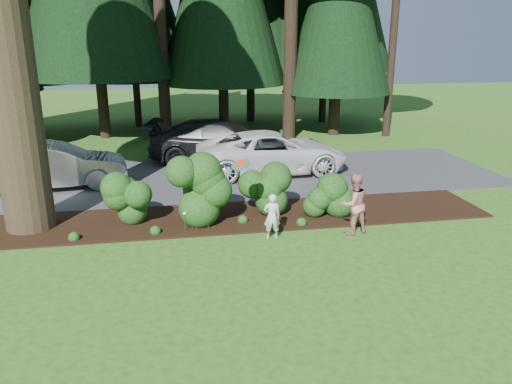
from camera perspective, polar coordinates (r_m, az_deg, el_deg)
ground at (r=10.99m, az=-4.39°, el=-9.04°), size 80.00×80.00×0.00m
mulch_bed at (r=13.96m, az=-5.76°, el=-3.04°), size 16.00×2.50×0.05m
driveway at (r=18.00m, az=-6.84°, el=1.61°), size 22.00×6.00×0.03m
shrub_row at (r=13.67m, az=-2.61°, el=0.06°), size 6.53×1.60×1.61m
lily_cluster at (r=12.98m, az=-6.84°, el=-2.47°), size 0.69×0.09×0.57m
car_silver_wagon at (r=17.78m, az=-21.92°, el=2.80°), size 4.67×2.04×1.49m
car_white_suv at (r=18.36m, az=1.89°, el=4.56°), size 5.65×2.84×1.53m
car_dark_suv at (r=19.93m, az=-3.90°, el=5.80°), size 6.19×3.56×1.69m
child at (r=12.45m, az=1.84°, el=-2.79°), size 0.43×0.28×1.17m
adult at (r=12.94m, az=11.08°, el=-1.37°), size 0.89×0.77×1.58m
frisbee at (r=12.06m, az=-1.77°, el=3.19°), size 0.48×0.47×0.26m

